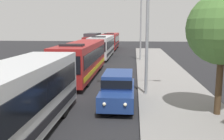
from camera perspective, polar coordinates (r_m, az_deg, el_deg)
bus_lead at (r=10.54m, az=-21.24°, el=-6.49°), size 2.58×10.56×3.21m
bus_second_in_line at (r=22.88m, az=-6.65°, el=2.65°), size 2.58×12.38×3.21m
bus_middle at (r=36.84m, az=-2.20°, el=5.42°), size 2.58×11.72×3.21m
bus_fourth_in_line at (r=50.37m, az=-0.25°, el=6.61°), size 2.58×11.99×3.21m
white_suv at (r=14.69m, az=1.34°, el=-3.93°), size 1.86×4.88×1.90m
box_truck_oncoming at (r=48.39m, az=-4.44°, el=6.48°), size 2.35×8.29×3.15m
streetlamp_mid at (r=16.40m, az=7.94°, el=11.19°), size 5.16×0.28×7.86m
streetlamp_far at (r=33.59m, az=6.47°, el=10.59°), size 5.03×0.28×7.99m
roadside_tree at (r=13.39m, az=23.56°, el=8.41°), size 3.49×3.49×6.00m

